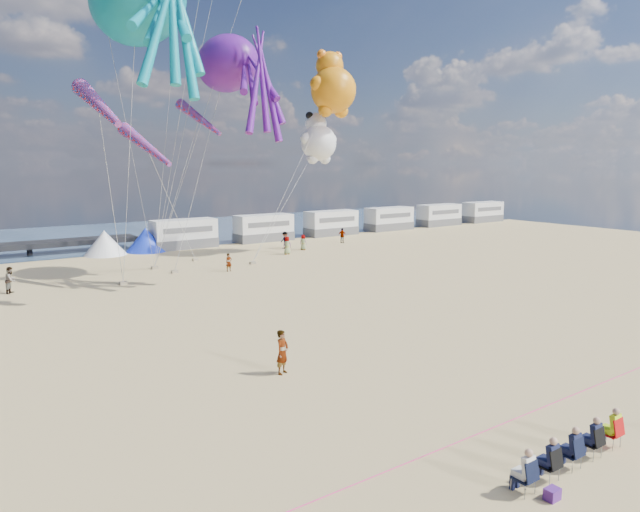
{
  "coord_description": "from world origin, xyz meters",
  "views": [
    {
      "loc": [
        -16.3,
        -16.23,
        8.71
      ],
      "look_at": [
        -0.63,
        6.0,
        4.29
      ],
      "focal_mm": 32.0,
      "sensor_mm": 36.0,
      "label": 1
    }
  ],
  "objects": [
    {
      "name": "motorhome_3",
      "position": [
        34.5,
        40.0,
        1.5
      ],
      "size": [
        6.6,
        2.5,
        3.0
      ],
      "primitive_type": "cube",
      "color": "silver",
      "rests_on": "ground"
    },
    {
      "name": "beachgoer_2",
      "position": [
        14.37,
        33.58,
        0.89
      ],
      "size": [
        0.85,
        0.99,
        1.77
      ],
      "primitive_type": "imported",
      "rotation": [
        0.0,
        0.0,
        4.95
      ],
      "color": "#7F6659",
      "rests_on": "ground"
    },
    {
      "name": "kite_panda",
      "position": [
        16.37,
        30.35,
        10.72
      ],
      "size": [
        5.46,
        5.32,
        5.97
      ],
      "primitive_type": null,
      "rotation": [
        0.0,
        0.0,
        -0.41
      ],
      "color": "white"
    },
    {
      "name": "windsock_left",
      "position": [
        -7.23,
        19.04,
        12.12
      ],
      "size": [
        1.19,
        7.87,
        7.86
      ],
      "primitive_type": null,
      "rotation": [
        0.0,
        0.0,
        0.01
      ],
      "color": "red"
    },
    {
      "name": "beachgoer_0",
      "position": [
        15.42,
        31.76,
        0.78
      ],
      "size": [
        0.61,
        0.68,
        1.57
      ],
      "primitive_type": "imported",
      "rotation": [
        0.0,
        0.0,
        2.1
      ],
      "color": "#7F6659",
      "rests_on": "ground"
    },
    {
      "name": "ground",
      "position": [
        0.0,
        0.0,
        0.0
      ],
      "size": [
        120.0,
        120.0,
        0.0
      ],
      "primitive_type": "plane",
      "color": "#D3B87A",
      "rests_on": "ground"
    },
    {
      "name": "sandbag_d",
      "position": [
        3.77,
        31.9,
        0.11
      ],
      "size": [
        0.5,
        0.35,
        0.22
      ],
      "primitive_type": "cube",
      "color": "gray",
      "rests_on": "ground"
    },
    {
      "name": "kite_teddy_orange",
      "position": [
        16.7,
        28.41,
        15.55
      ],
      "size": [
        5.44,
        5.15,
        7.36
      ],
      "primitive_type": null,
      "rotation": [
        0.0,
        0.0,
        -0.05
      ],
      "color": "orange"
    },
    {
      "name": "motorhome_0",
      "position": [
        6.0,
        40.0,
        1.5
      ],
      "size": [
        6.6,
        2.5,
        3.0
      ],
      "primitive_type": "cube",
      "color": "silver",
      "rests_on": "ground"
    },
    {
      "name": "windsock_right",
      "position": [
        2.34,
        26.65,
        12.2
      ],
      "size": [
        2.27,
        5.46,
        5.41
      ],
      "primitive_type": null,
      "rotation": [
        0.0,
        0.0,
        0.26
      ],
      "color": "red"
    },
    {
      "name": "spectator_row",
      "position": [
        -1.57,
        -7.88,
        0.65
      ],
      "size": [
        6.1,
        0.9,
        1.3
      ],
      "primitive_type": null,
      "color": "black",
      "rests_on": "ground"
    },
    {
      "name": "windsock_mid",
      "position": [
        -2.59,
        24.91,
        9.97
      ],
      "size": [
        2.47,
        6.31,
        6.25
      ],
      "primitive_type": null,
      "rotation": [
        0.0,
        0.0,
        0.24
      ],
      "color": "red"
    },
    {
      "name": "beachgoer_5",
      "position": [
        4.0,
        25.53,
        0.74
      ],
      "size": [
        1.4,
        0.52,
        1.48
      ],
      "primitive_type": "imported",
      "rotation": [
        0.0,
        0.0,
        0.06
      ],
      "color": "#7F6659",
      "rests_on": "ground"
    },
    {
      "name": "sandbag_a",
      "position": [
        -4.61,
        25.27,
        0.11
      ],
      "size": [
        0.5,
        0.35,
        0.22
      ],
      "primitive_type": "cube",
      "color": "gray",
      "rests_on": "ground"
    },
    {
      "name": "motorhome_5",
      "position": [
        53.5,
        40.0,
        1.5
      ],
      "size": [
        6.6,
        2.5,
        3.0
      ],
      "primitive_type": "cube",
      "color": "silver",
      "rests_on": "ground"
    },
    {
      "name": "sandbag_e",
      "position": [
        -0.62,
        30.07,
        0.11
      ],
      "size": [
        0.5,
        0.35,
        0.22
      ],
      "primitive_type": "cube",
      "color": "gray",
      "rests_on": "ground"
    },
    {
      "name": "beachgoer_3",
      "position": [
        21.79,
        33.53,
        0.84
      ],
      "size": [
        1.12,
        1.24,
        1.67
      ],
      "primitive_type": "imported",
      "rotation": [
        0.0,
        0.0,
        2.17
      ],
      "color": "#7F6659",
      "rests_on": "ground"
    },
    {
      "name": "tent_white",
      "position": [
        -2.0,
        40.0,
        1.2
      ],
      "size": [
        4.0,
        4.0,
        2.4
      ],
      "primitive_type": "cone",
      "color": "white",
      "rests_on": "ground"
    },
    {
      "name": "motorhome_4",
      "position": [
        44.0,
        40.0,
        1.5
      ],
      "size": [
        6.6,
        2.5,
        3.0
      ],
      "primitive_type": "cube",
      "color": "silver",
      "rests_on": "ground"
    },
    {
      "name": "water",
      "position": [
        0.0,
        55.0,
        0.02
      ],
      "size": [
        120.0,
        120.0,
        0.0
      ],
      "primitive_type": "plane",
      "color": "#3C5774",
      "rests_on": "ground"
    },
    {
      "name": "standing_person",
      "position": [
        -4.44,
        3.33,
        0.94
      ],
      "size": [
        0.81,
        0.71,
        1.88
      ],
      "primitive_type": "imported",
      "rotation": [
        0.0,
        0.0,
        0.46
      ],
      "color": "tan",
      "rests_on": "ground"
    },
    {
      "name": "cooler_purple",
      "position": [
        -3.42,
        -8.52,
        0.16
      ],
      "size": [
        0.4,
        0.3,
        0.32
      ],
      "primitive_type": "cube",
      "color": "#52217F",
      "rests_on": "ground"
    },
    {
      "name": "tent_blue",
      "position": [
        2.0,
        40.0,
        1.2
      ],
      "size": [
        4.0,
        4.0,
        2.4
      ],
      "primitive_type": "cone",
      "color": "#1933CC",
      "rests_on": "ground"
    },
    {
      "name": "rope_line",
      "position": [
        0.0,
        -5.0,
        0.02
      ],
      "size": [
        34.0,
        0.03,
        0.03
      ],
      "primitive_type": "cylinder",
      "rotation": [
        0.0,
        1.57,
        0.0
      ],
      "color": "#F2338C",
      "rests_on": "ground"
    },
    {
      "name": "beachgoer_6",
      "position": [
        12.58,
        30.31,
        0.88
      ],
      "size": [
        0.72,
        0.56,
        1.76
      ],
      "primitive_type": "imported",
      "rotation": [
        0.0,
        0.0,
        2.9
      ],
      "color": "#7F6659",
      "rests_on": "ground"
    },
    {
      "name": "sandbag_b",
      "position": [
        0.07,
        27.32,
        0.11
      ],
      "size": [
        0.5,
        0.35,
        0.22
      ],
      "primitive_type": "cube",
      "color": "gray",
      "rests_on": "ground"
    },
    {
      "name": "motorhome_2",
      "position": [
        25.0,
        40.0,
        1.5
      ],
      "size": [
        6.6,
        2.5,
        3.0
      ],
      "primitive_type": "cube",
      "color": "silver",
      "rests_on": "ground"
    },
    {
      "name": "sandbag_c",
      "position": [
        7.21,
        27.41,
        0.11
      ],
      "size": [
        0.5,
        0.35,
        0.22
      ],
      "primitive_type": "cube",
      "color": "gray",
      "rests_on": "ground"
    },
    {
      "name": "motorhome_1",
      "position": [
        15.5,
        40.0,
        1.5
      ],
      "size": [
        6.6,
        2.5,
        3.0
      ],
      "primitive_type": "cube",
      "color": "silver",
      "rests_on": "ground"
    },
    {
      "name": "beachgoer_1",
      "position": [
        -11.66,
        26.79,
        0.91
      ],
      "size": [
        0.96,
        1.06,
        1.83
      ],
      "primitive_type": "imported",
      "rotation": [
        0.0,
        0.0,
        1.03
      ],
      "color": "#7F6659",
      "rests_on": "ground"
    },
    {
      "name": "kite_octopus_purple",
      "position": [
        4.03,
        24.99,
        16.27
      ],
      "size": [
        5.09,
        9.73,
        10.65
      ],
      "primitive_type": null,
      "rotation": [
        0.0,
        0.0,
        -0.12
      ],
      "color": "#561283"
    }
  ]
}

